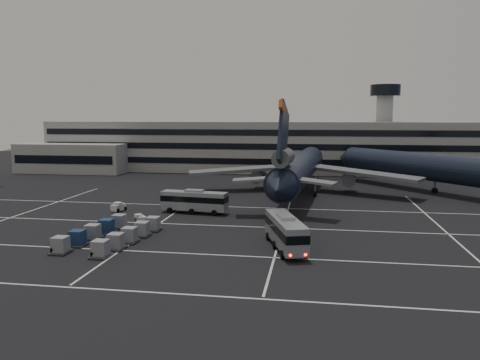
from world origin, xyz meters
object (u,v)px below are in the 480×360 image
(bus_near, at_px, (285,230))
(tug_a, at_px, (118,207))
(bus_far, at_px, (194,200))
(trijet_main, at_px, (300,168))
(uld_cluster, at_px, (111,234))

(bus_near, height_order, tug_a, bus_near)
(bus_far, bearing_deg, bus_near, -132.12)
(bus_near, height_order, bus_far, bus_near)
(trijet_main, height_order, bus_near, trijet_main)
(bus_far, relative_size, tug_a, 4.05)
(trijet_main, distance_m, tug_a, 36.20)
(trijet_main, bearing_deg, tug_a, -139.12)
(bus_near, bearing_deg, bus_far, 113.77)
(uld_cluster, bearing_deg, tug_a, 110.92)
(bus_far, bearing_deg, trijet_main, -31.15)
(uld_cluster, bearing_deg, bus_far, 71.75)
(bus_near, distance_m, bus_far, 24.08)
(trijet_main, distance_m, bus_far, 26.44)
(tug_a, distance_m, uld_cluster, 19.11)
(bus_near, relative_size, bus_far, 1.06)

